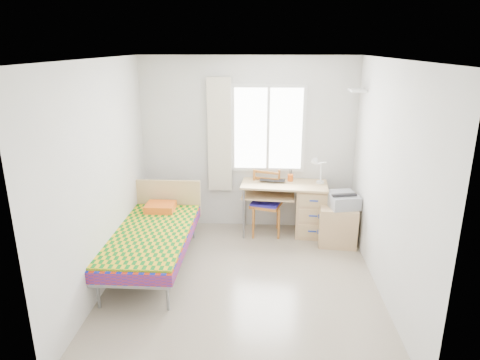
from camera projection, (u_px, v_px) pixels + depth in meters
name	position (u px, v px, depth m)	size (l,w,h in m)	color
floor	(242.00, 282.00, 5.16)	(3.50, 3.50, 0.00)	#BCAD93
ceiling	(242.00, 59.00, 4.38)	(3.50, 3.50, 0.00)	white
wall_back	(248.00, 145.00, 6.44)	(3.20, 3.20, 0.00)	silver
wall_left	(102.00, 177.00, 4.85)	(3.50, 3.50, 0.00)	silver
wall_right	(388.00, 182.00, 4.69)	(3.50, 3.50, 0.00)	silver
window	(268.00, 129.00, 6.32)	(1.10, 0.04, 1.30)	white
curtain	(220.00, 136.00, 6.35)	(0.35, 0.05, 1.70)	beige
floating_shelf	(357.00, 90.00, 5.77)	(0.20, 0.32, 0.03)	white
bed	(153.00, 235.00, 5.44)	(0.96, 2.02, 0.87)	gray
desk	(306.00, 207.00, 6.39)	(1.30, 0.67, 0.79)	tan
chair	(267.00, 199.00, 6.39)	(0.51, 0.51, 0.96)	#9A541D
cabinet	(337.00, 225.00, 6.09)	(0.57, 0.51, 0.57)	tan
printer	(342.00, 200.00, 5.99)	(0.47, 0.52, 0.19)	#999BA1
laptop	(272.00, 182.00, 6.33)	(0.38, 0.24, 0.03)	black
pen_cup	(290.00, 178.00, 6.40)	(0.08, 0.08, 0.10)	orange
task_lamp	(318.00, 168.00, 6.12)	(0.23, 0.33, 0.43)	white
book	(270.00, 195.00, 6.39)	(0.18, 0.24, 0.02)	gray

